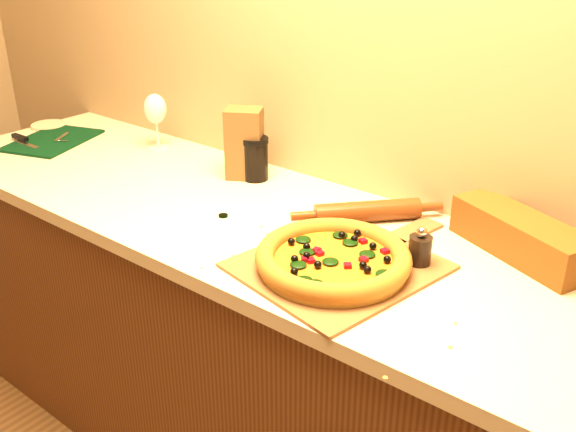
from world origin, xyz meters
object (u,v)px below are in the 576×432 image
object	(u,v)px
pizza_peel	(343,264)
cutting_board	(52,140)
pizza	(333,259)
wine_glass	(155,110)
pepper_grinder	(420,250)
dark_jar	(255,158)
side_plate	(49,125)
rolling_pin	(368,211)

from	to	relation	value
pizza_peel	cutting_board	distance (m)	1.34
pizza_peel	cutting_board	bearing A→B (deg)	-173.19
pizza	cutting_board	world-z (taller)	pizza
wine_glass	pepper_grinder	bearing A→B (deg)	-8.99
dark_jar	side_plate	world-z (taller)	dark_jar
pizza_peel	rolling_pin	bearing A→B (deg)	119.92
pizza	side_plate	size ratio (longest dim) A/B	2.75
pepper_grinder	wine_glass	xyz separation A→B (m)	(-1.12, 0.18, 0.10)
wine_glass	side_plate	world-z (taller)	wine_glass
pizza_peel	side_plate	size ratio (longest dim) A/B	4.64
pizza	pepper_grinder	xyz separation A→B (m)	(0.14, 0.14, 0.01)
cutting_board	rolling_pin	size ratio (longest dim) A/B	1.16
cutting_board	side_plate	xyz separation A→B (m)	(-0.16, 0.09, 0.00)
pepper_grinder	cutting_board	bearing A→B (deg)	-179.38
cutting_board	pizza_peel	bearing A→B (deg)	-22.75
pepper_grinder	rolling_pin	xyz separation A→B (m)	(-0.23, 0.13, -0.01)
pizza	side_plate	distance (m)	1.51
pizza_peel	side_plate	distance (m)	1.51
cutting_board	dark_jar	distance (m)	0.84
rolling_pin	side_plate	xyz separation A→B (m)	(-1.42, -0.05, -0.02)
pepper_grinder	dark_jar	bearing A→B (deg)	165.24
pizza_peel	cutting_board	world-z (taller)	cutting_board
pizza_peel	pizza	size ratio (longest dim) A/B	1.69
rolling_pin	dark_jar	xyz separation A→B (m)	(-0.43, 0.04, 0.04)
pizza_peel	rolling_pin	distance (m)	0.26
pizza_peel	side_plate	bearing A→B (deg)	-176.35
pepper_grinder	dark_jar	size ratio (longest dim) A/B	0.76
pizza_peel	pizza	world-z (taller)	pizza
rolling_pin	dark_jar	distance (m)	0.44
rolling_pin	wine_glass	world-z (taller)	wine_glass
pizza_peel	wine_glass	world-z (taller)	wine_glass
rolling_pin	pizza	bearing A→B (deg)	-73.82
pizza_peel	side_plate	xyz separation A→B (m)	(-1.50, 0.19, 0.00)
rolling_pin	pizza_peel	bearing A→B (deg)	-70.80
pizza_peel	rolling_pin	xyz separation A→B (m)	(-0.08, 0.24, 0.02)
pizza_peel	rolling_pin	size ratio (longest dim) A/B	1.87
dark_jar	cutting_board	bearing A→B (deg)	-166.93
pizza_peel	dark_jar	world-z (taller)	dark_jar
cutting_board	dark_jar	bearing A→B (deg)	-5.76
cutting_board	rolling_pin	bearing A→B (deg)	-12.06
rolling_pin	dark_jar	bearing A→B (deg)	174.58
pizza	side_plate	world-z (taller)	pizza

